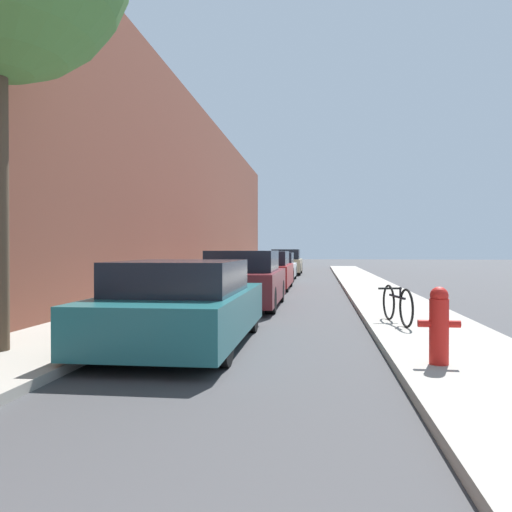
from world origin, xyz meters
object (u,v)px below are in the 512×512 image
object	(u,v)px
parked_car_maroon	(244,280)
fire_hydrant	(439,324)
parked_car_red	(265,271)
parked_car_white	(276,267)
bicycle	(397,304)
parked_car_teal	(183,305)
parked_car_champagne	(286,263)

from	to	relation	value
parked_car_maroon	fire_hydrant	world-z (taller)	parked_car_maroon
parked_car_red	fire_hydrant	xyz separation A→B (m)	(3.33, -12.55, -0.07)
parked_car_maroon	parked_car_white	bearing A→B (deg)	90.62
parked_car_red	bicycle	bearing A→B (deg)	-70.17
bicycle	parked_car_white	bearing A→B (deg)	93.15
parked_car_teal	fire_hydrant	size ratio (longest dim) A/B	4.83
parked_car_red	parked_car_teal	bearing A→B (deg)	-90.45
parked_car_teal	parked_car_champagne	xyz separation A→B (m)	(0.16, 22.32, 0.07)
parked_car_white	fire_hydrant	xyz separation A→B (m)	(3.37, -17.88, -0.04)
parked_car_teal	parked_car_maroon	xyz separation A→B (m)	(0.17, 5.25, 0.05)
parked_car_white	fire_hydrant	distance (m)	18.20
parked_car_teal	parked_car_red	xyz separation A→B (m)	(0.09, 11.17, 0.04)
parked_car_teal	bicycle	size ratio (longest dim) A/B	2.68
parked_car_maroon	parked_car_champagne	world-z (taller)	parked_car_champagne
fire_hydrant	bicycle	world-z (taller)	fire_hydrant
parked_car_red	parked_car_white	xyz separation A→B (m)	(-0.04, 5.33, -0.04)
parked_car_red	bicycle	distance (m)	9.84
parked_car_red	parked_car_champagne	distance (m)	11.15
parked_car_teal	parked_car_maroon	bearing A→B (deg)	88.14
parked_car_champagne	fire_hydrant	xyz separation A→B (m)	(3.26, -23.71, -0.10)
fire_hydrant	bicycle	size ratio (longest dim) A/B	0.56
parked_car_red	parked_car_champagne	xyz separation A→B (m)	(0.07, 11.15, 0.03)
bicycle	parked_car_teal	bearing A→B (deg)	-160.78
parked_car_red	parked_car_champagne	world-z (taller)	parked_car_champagne
parked_car_white	bicycle	xyz separation A→B (m)	(3.38, -14.58, -0.16)
parked_car_champagne	bicycle	world-z (taller)	parked_car_champagne
parked_car_maroon	fire_hydrant	xyz separation A→B (m)	(3.25, -6.64, -0.09)
parked_car_maroon	parked_car_champagne	bearing A→B (deg)	90.04
parked_car_red	fire_hydrant	bearing A→B (deg)	-75.14
parked_car_white	bicycle	bearing A→B (deg)	-76.96
parked_car_teal	parked_car_champagne	size ratio (longest dim) A/B	1.04
parked_car_champagne	parked_car_maroon	bearing A→B (deg)	-89.96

